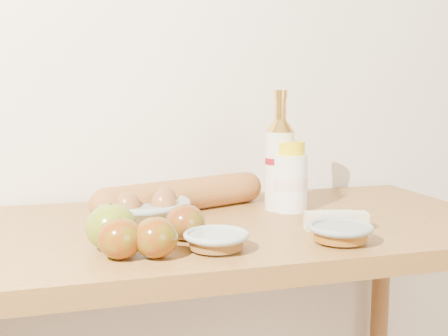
{
  "coord_description": "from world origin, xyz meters",
  "views": [
    {
      "loc": [
        -0.31,
        0.08,
        1.18
      ],
      "look_at": [
        0.0,
        1.15,
        1.02
      ],
      "focal_mm": 45.0,
      "sensor_mm": 36.0,
      "label": 1
    }
  ],
  "objects_px": {
    "cream_bottle": "(290,179)",
    "egg_bowl": "(144,208)",
    "bourbon_bottle": "(280,162)",
    "table": "(220,279)",
    "baguette": "(182,195)"
  },
  "relations": [
    {
      "from": "bourbon_bottle",
      "to": "cream_bottle",
      "type": "xyz_separation_m",
      "value": [
        0.02,
        -0.02,
        -0.04
      ]
    },
    {
      "from": "bourbon_bottle",
      "to": "baguette",
      "type": "xyz_separation_m",
      "value": [
        -0.22,
        0.04,
        -0.07
      ]
    },
    {
      "from": "table",
      "to": "cream_bottle",
      "type": "height_order",
      "value": "cream_bottle"
    },
    {
      "from": "bourbon_bottle",
      "to": "egg_bowl",
      "type": "bearing_deg",
      "value": -158.34
    },
    {
      "from": "cream_bottle",
      "to": "egg_bowl",
      "type": "xyz_separation_m",
      "value": [
        -0.34,
        -0.01,
        -0.05
      ]
    },
    {
      "from": "baguette",
      "to": "bourbon_bottle",
      "type": "bearing_deg",
      "value": -30.13
    },
    {
      "from": "table",
      "to": "cream_bottle",
      "type": "xyz_separation_m",
      "value": [
        0.18,
        0.07,
        0.2
      ]
    },
    {
      "from": "cream_bottle",
      "to": "bourbon_bottle",
      "type": "bearing_deg",
      "value": 112.73
    },
    {
      "from": "egg_bowl",
      "to": "table",
      "type": "bearing_deg",
      "value": -21.29
    },
    {
      "from": "cream_bottle",
      "to": "egg_bowl",
      "type": "relative_size",
      "value": 0.79
    },
    {
      "from": "table",
      "to": "cream_bottle",
      "type": "bearing_deg",
      "value": 19.61
    },
    {
      "from": "cream_bottle",
      "to": "baguette",
      "type": "height_order",
      "value": "cream_bottle"
    },
    {
      "from": "bourbon_bottle",
      "to": "egg_bowl",
      "type": "height_order",
      "value": "bourbon_bottle"
    },
    {
      "from": "bourbon_bottle",
      "to": "cream_bottle",
      "type": "bearing_deg",
      "value": -34.52
    },
    {
      "from": "table",
      "to": "bourbon_bottle",
      "type": "relative_size",
      "value": 4.36
    }
  ]
}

